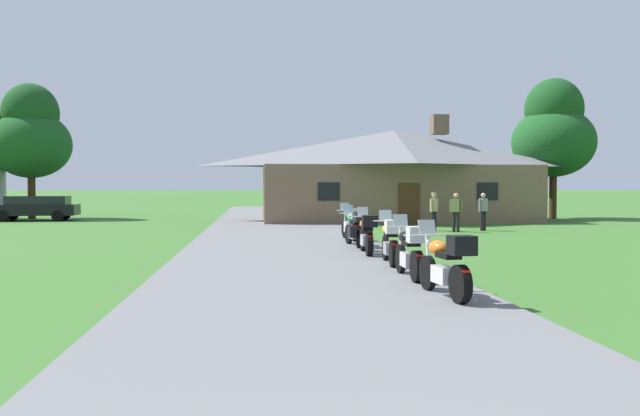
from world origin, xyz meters
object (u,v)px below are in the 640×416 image
motorcycle_orange_nearest_to_camera (447,265)px  motorcycle_green_fifth_in_row (356,229)px  motorcycle_black_second_in_row (410,252)px  tree_left_far (31,135)px  parked_black_suv_far_left (36,207)px  motorcycle_green_farthest_in_row (352,225)px  motorcycle_orange_fourth_in_row (367,234)px  bystander_gray_shirt_beside_signpost (483,210)px  tree_right_of_lodge (554,132)px  bystander_tan_shirt_near_lodge (434,209)px  bystander_olive_shirt_by_tree (456,210)px  motorcycle_yellow_third_in_row (390,242)px

motorcycle_orange_nearest_to_camera → motorcycle_green_fifth_in_row: (-0.11, 9.58, -0.01)m
motorcycle_black_second_in_row → tree_left_far: size_ratio=0.26×
parked_black_suv_far_left → motorcycle_green_farthest_in_row: bearing=-137.2°
motorcycle_green_fifth_in_row → parked_black_suv_far_left: bearing=124.8°
motorcycle_orange_fourth_in_row → parked_black_suv_far_left: bearing=129.9°
motorcycle_green_farthest_in_row → bystander_gray_shirt_beside_signpost: bearing=30.6°
motorcycle_green_fifth_in_row → motorcycle_orange_nearest_to_camera: bearing=-95.8°
motorcycle_orange_fourth_in_row → motorcycle_green_farthest_in_row: 4.75m
motorcycle_black_second_in_row → tree_right_of_lodge: 28.80m
motorcycle_orange_nearest_to_camera → motorcycle_green_farthest_in_row: 12.03m
motorcycle_black_second_in_row → motorcycle_orange_fourth_in_row: (-0.09, 4.92, 0.00)m
bystander_tan_shirt_near_lodge → bystander_olive_shirt_by_tree: (0.76, -0.74, -0.02)m
bystander_tan_shirt_near_lodge → tree_left_far: size_ratio=0.21×
motorcycle_orange_nearest_to_camera → motorcycle_black_second_in_row: bearing=85.3°
motorcycle_yellow_third_in_row → bystander_tan_shirt_near_lodge: 13.06m
motorcycle_orange_nearest_to_camera → bystander_olive_shirt_by_tree: 17.18m
motorcycle_black_second_in_row → motorcycle_green_farthest_in_row: bearing=88.5°
motorcycle_black_second_in_row → bystander_olive_shirt_by_tree: bystander_olive_shirt_by_tree is taller
motorcycle_orange_nearest_to_camera → bystander_gray_shirt_beside_signpost: bystander_gray_shirt_beside_signpost is taller
motorcycle_yellow_third_in_row → bystander_tan_shirt_near_lodge: (4.45, 12.27, 0.33)m
bystander_gray_shirt_beside_signpost → tree_left_far: 26.76m
motorcycle_orange_nearest_to_camera → motorcycle_green_farthest_in_row: same height
motorcycle_black_second_in_row → bystander_gray_shirt_beside_signpost: (6.75, 14.71, 0.31)m
motorcycle_green_fifth_in_row → bystander_tan_shirt_near_lodge: bystander_tan_shirt_near_lodge is taller
motorcycle_green_farthest_in_row → bystander_olive_shirt_by_tree: (5.12, 4.33, 0.32)m
tree_left_far → parked_black_suv_far_left: (1.00, -2.40, -4.19)m
tree_right_of_lodge → motorcycle_orange_fourth_in_row: bearing=-126.7°
bystander_tan_shirt_near_lodge → bystander_gray_shirt_beside_signpost: 2.21m
motorcycle_black_second_in_row → motorcycle_green_farthest_in_row: same height
motorcycle_black_second_in_row → motorcycle_orange_fourth_in_row: size_ratio=1.00×
motorcycle_orange_fourth_in_row → bystander_tan_shirt_near_lodge: bystander_tan_shirt_near_lodge is taller
motorcycle_green_fifth_in_row → bystander_olive_shirt_by_tree: 8.63m
bystander_gray_shirt_beside_signpost → motorcycle_green_farthest_in_row: bearing=5.8°
motorcycle_green_farthest_in_row → tree_right_of_lodge: 21.08m
motorcycle_orange_fourth_in_row → motorcycle_orange_nearest_to_camera: bearing=-86.5°
motorcycle_yellow_third_in_row → motorcycle_green_farthest_in_row: bearing=92.9°
motorcycle_green_farthest_in_row → motorcycle_black_second_in_row: bearing=-98.0°
motorcycle_orange_nearest_to_camera → motorcycle_green_farthest_in_row: bearing=82.9°
motorcycle_orange_fourth_in_row → parked_black_suv_far_left: parked_black_suv_far_left is taller
motorcycle_green_fifth_in_row → tree_left_far: size_ratio=0.26×
motorcycle_black_second_in_row → bystander_gray_shirt_beside_signpost: bystander_gray_shirt_beside_signpost is taller
bystander_tan_shirt_near_lodge → tree_right_of_lodge: 14.53m
motorcycle_yellow_third_in_row → tree_right_of_lodge: size_ratio=0.25×
motorcycle_green_fifth_in_row → tree_right_of_lodge: size_ratio=0.25×
motorcycle_black_second_in_row → motorcycle_green_farthest_in_row: (0.18, 9.67, -0.01)m
bystander_gray_shirt_beside_signpost → bystander_olive_shirt_by_tree: bearing=-5.5°
motorcycle_orange_fourth_in_row → parked_black_suv_far_left: size_ratio=0.44×
bystander_olive_shirt_by_tree → parked_black_suv_far_left: size_ratio=0.35×
motorcycle_yellow_third_in_row → bystander_olive_shirt_by_tree: bystander_olive_shirt_by_tree is taller
motorcycle_green_farthest_in_row → parked_black_suv_far_left: (-15.71, 15.21, 0.17)m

